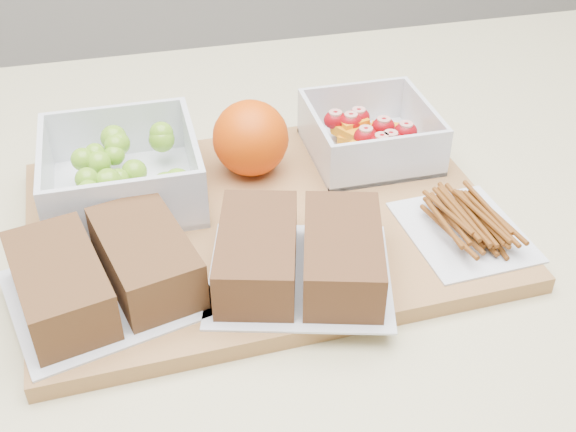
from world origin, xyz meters
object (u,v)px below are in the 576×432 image
cutting_board (263,223)px  orange (251,138)px  grape_container (125,172)px  sandwich_bag_left (104,272)px  sandwich_bag_center (300,255)px  fruit_container (369,136)px  pretzel_bag (465,221)px

cutting_board → orange: bearing=84.2°
grape_container → cutting_board: bearing=-29.1°
grape_container → orange: 0.12m
sandwich_bag_left → sandwich_bag_center: (0.15, -0.02, 0.00)m
orange → sandwich_bag_center: size_ratio=0.42×
grape_container → orange: size_ratio=1.90×
cutting_board → sandwich_bag_center: bearing=-84.6°
sandwich_bag_center → grape_container: bearing=130.1°
grape_container → sandwich_bag_center: size_ratio=0.79×
cutting_board → grape_container: (-0.12, 0.07, 0.03)m
fruit_container → sandwich_bag_left: 0.31m
cutting_board → sandwich_bag_center: 0.09m
grape_container → fruit_container: (0.25, 0.01, -0.01)m
orange → sandwich_bag_center: orange is taller
cutting_board → orange: orange is taller
fruit_container → sandwich_bag_left: size_ratio=0.69×
orange → pretzel_bag: (0.16, -0.14, -0.02)m
sandwich_bag_center → pretzel_bag: sandwich_bag_center is taller
fruit_container → grape_container: bearing=-176.6°
sandwich_bag_center → fruit_container: bearing=54.9°
grape_container → sandwich_bag_left: size_ratio=0.80×
grape_container → fruit_container: size_ratio=1.16×
cutting_board → fruit_container: bearing=29.8°
cutting_board → sandwich_bag_left: 0.16m
sandwich_bag_left → sandwich_bag_center: size_ratio=0.99×
sandwich_bag_left → sandwich_bag_center: 0.16m
sandwich_bag_left → sandwich_bag_center: bearing=-6.4°
grape_container → sandwich_bag_center: grape_container is taller
orange → sandwich_bag_left: orange is taller
orange → pretzel_bag: 0.22m
cutting_board → grape_container: grape_container is taller
cutting_board → pretzel_bag: pretzel_bag is taller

